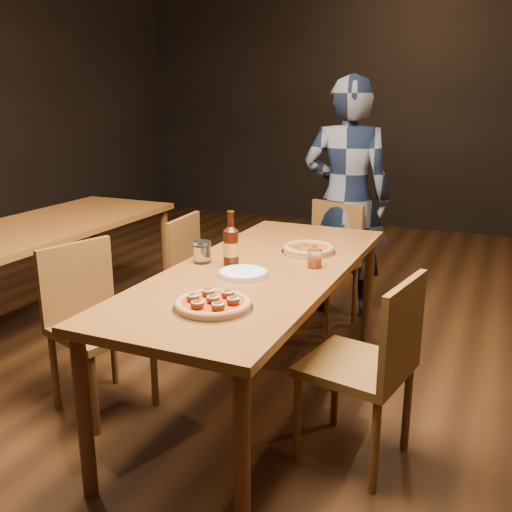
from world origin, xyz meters
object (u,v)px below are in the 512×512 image
at_px(chair_main_nw, 101,327).
at_px(amber_glass, 315,259).
at_px(chair_main_sw, 213,282).
at_px(beer_bottle, 231,247).
at_px(pizza_meatball, 213,304).
at_px(water_glass, 202,252).
at_px(pizza_margherita, 309,249).
at_px(chair_end, 321,264).
at_px(plate_stack, 243,273).
at_px(chair_main_e, 356,364).
at_px(table_left, 42,235).
at_px(diner, 346,199).
at_px(table_main, 260,281).

height_order(chair_main_nw, amber_glass, chair_main_nw).
bearing_deg(chair_main_sw, beer_bottle, -147.99).
distance_m(pizza_meatball, water_glass, 0.66).
distance_m(chair_main_nw, pizza_margherita, 1.15).
relative_size(pizza_meatball, pizza_margherita, 1.10).
bearing_deg(amber_glass, pizza_meatball, -105.30).
relative_size(chair_main_nw, pizza_meatball, 2.75).
bearing_deg(chair_main_sw, chair_end, -42.06).
xyz_separation_m(chair_main_sw, plate_stack, (0.54, -0.69, 0.32)).
bearing_deg(chair_end, pizza_margherita, -61.35).
relative_size(pizza_meatball, plate_stack, 1.37).
xyz_separation_m(chair_main_e, pizza_margherita, (-0.43, 0.61, 0.32)).
height_order(chair_main_e, chair_end, chair_main_e).
relative_size(chair_main_nw, beer_bottle, 3.25).
bearing_deg(pizza_margherita, table_left, -178.18).
bearing_deg(chair_main_nw, diner, -4.57).
bearing_deg(beer_bottle, chair_end, 86.06).
xyz_separation_m(chair_main_e, beer_bottle, (-0.69, 0.20, 0.40)).
distance_m(table_main, table_left, 1.73).
height_order(pizza_margherita, water_glass, water_glass).
relative_size(table_main, plate_stack, 8.50).
height_order(table_main, chair_main_nw, chair_main_nw).
xyz_separation_m(chair_main_nw, beer_bottle, (0.58, 0.30, 0.40)).
xyz_separation_m(chair_main_sw, chair_end, (0.51, 0.64, 0.00)).
bearing_deg(plate_stack, beer_bottle, 136.95).
bearing_deg(water_glass, beer_bottle, -2.19).
height_order(chair_main_e, water_glass, chair_main_e).
bearing_deg(plate_stack, chair_end, 91.32).
xyz_separation_m(beer_bottle, diner, (0.17, 1.52, 0.00)).
distance_m(pizza_meatball, pizza_margherita, 0.96).
distance_m(pizza_meatball, diner, 2.07).
xyz_separation_m(plate_stack, amber_glass, (0.26, 0.26, 0.03)).
bearing_deg(pizza_margherita, pizza_meatball, -94.53).
distance_m(table_main, chair_main_sw, 0.80).
bearing_deg(water_glass, pizza_margherita, 43.09).
distance_m(table_main, chair_end, 1.20).
xyz_separation_m(table_left, pizza_margherita, (1.83, 0.06, 0.09)).
height_order(chair_end, diner, diner).
bearing_deg(pizza_meatball, chair_main_e, 34.56).
bearing_deg(table_left, chair_main_nw, -33.64).
xyz_separation_m(pizza_margherita, beer_bottle, (-0.26, -0.41, 0.08)).
bearing_deg(chair_main_nw, beer_bottle, -44.60).
bearing_deg(table_main, water_glass, -171.61).
bearing_deg(chair_main_nw, pizza_margherita, -32.08).
distance_m(pizza_margherita, diner, 1.12).
xyz_separation_m(chair_main_nw, plate_stack, (0.70, 0.20, 0.32)).
bearing_deg(table_main, diner, 88.64).
relative_size(table_left, chair_main_sw, 2.28).
height_order(table_main, pizza_margherita, pizza_margherita).
height_order(table_main, plate_stack, plate_stack).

